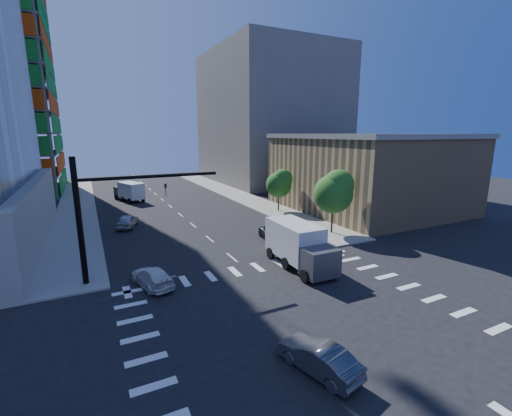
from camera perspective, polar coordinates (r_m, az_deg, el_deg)
ground at (r=20.83m, az=9.40°, el=-18.59°), size 160.00×160.00×0.00m
road_markings at (r=20.83m, az=9.40°, el=-18.58°), size 20.00×20.00×0.01m
sidewalk_ne at (r=60.03m, az=-3.22°, el=2.17°), size 5.00×60.00×0.15m
sidewalk_nw at (r=55.39m, az=-27.72°, el=-0.10°), size 5.00×60.00×0.15m
commercial_building at (r=51.23m, az=18.09°, el=5.75°), size 20.50×22.50×10.60m
bg_building_ne at (r=79.00m, az=2.21°, el=14.76°), size 24.00×30.00×28.00m
signal_mast_nw at (r=26.36m, az=-24.30°, el=-0.05°), size 10.20×0.40×9.00m
tree_south at (r=37.12m, az=13.02°, el=2.78°), size 4.16×4.16×6.82m
tree_north at (r=47.15m, az=4.00°, el=4.18°), size 3.54×3.52×5.78m
car_nb_far at (r=34.86m, az=2.97°, el=-4.35°), size 3.08×5.02×1.30m
car_sb_near at (r=25.90m, az=-16.93°, el=-10.92°), size 2.87×4.83×1.31m
car_sb_mid at (r=42.23m, az=-20.62°, el=-2.02°), size 3.22×4.78×1.51m
car_sb_cross at (r=17.18m, az=10.33°, el=-23.33°), size 2.44×4.37×1.37m
box_truck_near at (r=27.82m, az=7.55°, el=-6.87°), size 2.98×6.73×3.50m
box_truck_far at (r=58.76m, az=-20.46°, el=2.44°), size 4.30×6.27×3.03m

